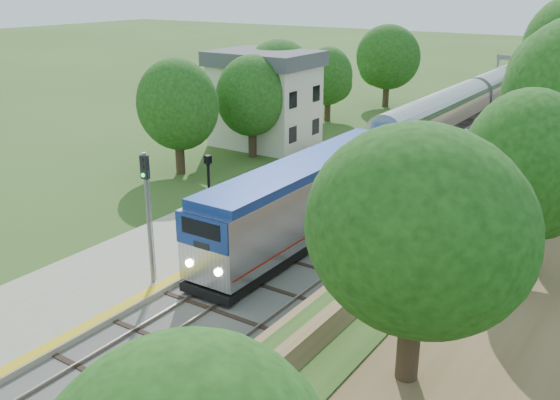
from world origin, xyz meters
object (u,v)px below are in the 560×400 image
Objects in this scene: signal_gantry at (537,71)px; signal_platform at (148,205)px; lamppost_far at (210,204)px; train at (545,75)px; station_building at (265,98)px; signal_farside at (463,167)px.

signal_gantry is 1.37× the size of signal_platform.
lamppost_far is at bearing -97.83° from signal_gantry.
signal_platform is at bearing -92.47° from train.
signal_gantry is (16.47, 24.99, 0.73)m from station_building.
train is (-2.47, 17.41, -2.63)m from signal_gantry.
station_building is 1.81× the size of lamppost_far.
signal_farside reaches higher than train.
station_building is 27.21m from signal_platform.
signal_gantry is 17.78m from train.
signal_gantry reaches higher than signal_farside.
signal_gantry reaches higher than lamppost_far.
signal_gantry is 0.06× the size of train.
signal_platform is 1.09× the size of signal_farside.
train is (14.00, 42.40, -1.90)m from station_building.
signal_gantry is 1.77× the size of lamppost_far.
station_building is at bearing -123.38° from signal_gantry.
signal_farside is (3.73, -34.37, -1.26)m from signal_gantry.
signal_gantry is at bearing 82.17° from lamppost_far.
signal_gantry is 45.21m from lamppost_far.
station_building is 29.94m from signal_gantry.
station_building is 1.02× the size of signal_gantry.
signal_farside is (6.20, -51.78, 1.37)m from train.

